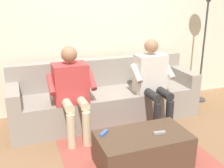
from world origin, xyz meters
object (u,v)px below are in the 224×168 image
object	(u,v)px
couch	(105,98)
person_right_seated	(72,87)
remote_blue	(104,133)
floor_lamp	(207,12)
remote_gray	(159,133)
coffee_table	(143,149)
person_left_seated	(152,78)

from	to	relation	value
couch	person_right_seated	bearing A→B (deg)	31.69
couch	remote_blue	distance (m)	1.13
floor_lamp	remote_gray	bearing A→B (deg)	41.55
remote_blue	floor_lamp	xyz separation A→B (m)	(-2.07, -1.17, 1.09)
coffee_table	remote_blue	size ratio (longest dim) A/B	7.42
couch	floor_lamp	size ratio (longest dim) A/B	1.48
remote_gray	remote_blue	world-z (taller)	remote_blue
person_right_seated	floor_lamp	xyz separation A→B (m)	(-2.24, -0.44, 0.81)
remote_gray	remote_blue	size ratio (longest dim) A/B	0.98
person_right_seated	coffee_table	bearing A→B (deg)	121.71
couch	person_right_seated	size ratio (longest dim) A/B	2.31
coffee_table	floor_lamp	xyz separation A→B (m)	(-1.70, -1.32, 1.28)
remote_blue	floor_lamp	world-z (taller)	floor_lamp
floor_lamp	person_right_seated	bearing A→B (deg)	11.16
remote_blue	floor_lamp	bearing A→B (deg)	165.80
remote_blue	remote_gray	bearing A→B (deg)	116.90
remote_gray	person_right_seated	bearing A→B (deg)	-46.89
couch	person_left_seated	world-z (taller)	person_left_seated
person_left_seated	person_right_seated	distance (m)	1.08
remote_blue	couch	bearing A→B (deg)	-153.10
couch	remote_blue	size ratio (longest dim) A/B	20.23
coffee_table	floor_lamp	distance (m)	2.50
person_right_seated	remote_gray	xyz separation A→B (m)	(-0.70, 0.92, -0.28)
remote_gray	remote_blue	xyz separation A→B (m)	(0.54, -0.19, 0.00)
coffee_table	person_right_seated	size ratio (longest dim) A/B	0.85
coffee_table	couch	bearing A→B (deg)	-90.00
person_left_seated	couch	bearing A→B (deg)	-33.85
couch	floor_lamp	bearing A→B (deg)	-176.37
coffee_table	remote_gray	xyz separation A→B (m)	(-0.16, 0.05, 0.19)
coffee_table	floor_lamp	world-z (taller)	floor_lamp
person_right_seated	couch	bearing A→B (deg)	-148.31
person_left_seated	person_right_seated	size ratio (longest dim) A/B	1.03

